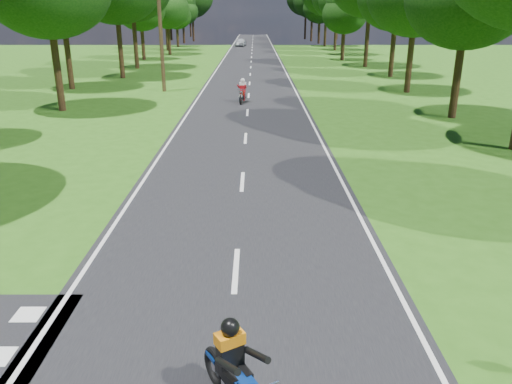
{
  "coord_description": "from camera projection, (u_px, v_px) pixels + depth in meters",
  "views": [
    {
      "loc": [
        0.42,
        -7.64,
        5.32
      ],
      "look_at": [
        0.44,
        4.0,
        1.1
      ],
      "focal_mm": 35.0,
      "sensor_mm": 36.0,
      "label": 1
    }
  ],
  "objects": [
    {
      "name": "ground",
      "position": [
        232.0,
        325.0,
        8.99
      ],
      "size": [
        160.0,
        160.0,
        0.0
      ],
      "primitive_type": "plane",
      "color": "#2A5914",
      "rests_on": "ground"
    },
    {
      "name": "main_road",
      "position": [
        251.0,
        62.0,
        56.0
      ],
      "size": [
        7.0,
        140.0,
        0.02
      ],
      "primitive_type": "cube",
      "color": "black",
      "rests_on": "ground"
    },
    {
      "name": "road_markings",
      "position": [
        250.0,
        63.0,
        54.23
      ],
      "size": [
        7.4,
        140.0,
        0.01
      ],
      "color": "silver",
      "rests_on": "main_road"
    },
    {
      "name": "telegraph_pole",
      "position": [
        161.0,
        31.0,
        33.92
      ],
      "size": [
        1.2,
        0.26,
        8.0
      ],
      "color": "#382616",
      "rests_on": "ground"
    },
    {
      "name": "rider_near_blue",
      "position": [
        238.0,
        371.0,
        6.73
      ],
      "size": [
        1.38,
        1.79,
        1.45
      ],
      "primitive_type": null,
      "rotation": [
        0.0,
        0.0,
        0.53
      ],
      "color": "navy",
      "rests_on": "main_road"
    },
    {
      "name": "rider_far_red",
      "position": [
        242.0,
        91.0,
        30.59
      ],
      "size": [
        0.78,
        1.81,
        1.46
      ],
      "primitive_type": null,
      "rotation": [
        0.0,
        0.0,
        -0.12
      ],
      "color": "#9F200C",
      "rests_on": "main_road"
    },
    {
      "name": "distant_car",
      "position": [
        241.0,
        42.0,
        80.93
      ],
      "size": [
        1.9,
        3.85,
        1.26
      ],
      "primitive_type": "imported",
      "rotation": [
        0.0,
        0.0,
        -0.11
      ],
      "color": "silver",
      "rests_on": "main_road"
    }
  ]
}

